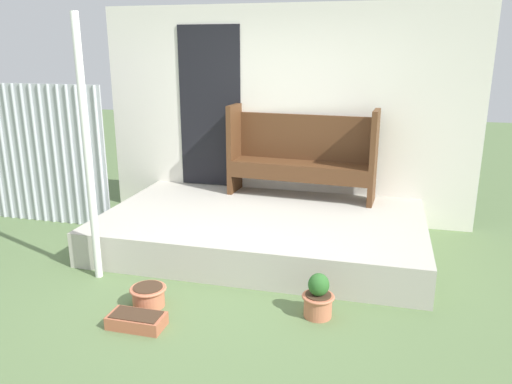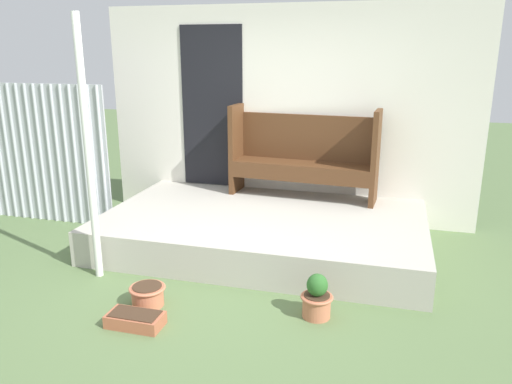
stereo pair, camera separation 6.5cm
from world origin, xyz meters
TOP-DOWN VIEW (x-y plane):
  - ground_plane at (0.00, 0.00)m, footprint 24.00×24.00m
  - porch_slab at (0.09, 1.03)m, footprint 3.41×2.06m
  - house_wall at (0.05, 2.09)m, footprint 4.61×0.08m
  - support_post at (-1.24, -0.10)m, footprint 0.07×0.07m
  - bench at (0.36, 1.85)m, footprint 1.77×0.52m
  - flower_pot_left at (-0.52, -0.50)m, footprint 0.31×0.31m
  - flower_pot_middle at (0.88, -0.31)m, footprint 0.26×0.26m
  - planter_box_rect at (-0.47, -0.83)m, footprint 0.44×0.22m

SIDE VIEW (x-z plane):
  - ground_plane at x=0.00m, z-range 0.00..0.00m
  - planter_box_rect at x=-0.47m, z-range 0.00..0.11m
  - flower_pot_left at x=-0.52m, z-range 0.01..0.19m
  - flower_pot_middle at x=0.88m, z-range -0.02..0.35m
  - porch_slab at x=0.09m, z-range 0.00..0.36m
  - bench at x=0.36m, z-range 0.36..1.44m
  - support_post at x=-1.24m, z-range 0.00..2.39m
  - house_wall at x=0.05m, z-range 0.00..2.60m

